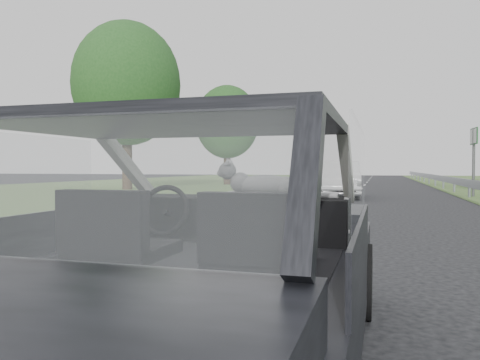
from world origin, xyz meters
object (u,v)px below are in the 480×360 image
Objects in this scene: other_car at (339,179)px; subject_car at (202,251)px; highway_sign at (474,162)px; cat at (265,184)px.

subject_car is at bearing -93.02° from other_car.
highway_sign reaches higher than other_car.
highway_sign is at bearing 75.94° from subject_car.
other_car is at bearing -161.17° from highway_sign.
subject_car is at bearing -107.02° from highway_sign.
highway_sign reaches higher than cat.
other_car is 1.58× the size of highway_sign.
subject_car is 0.79m from cat.
highway_sign is at bearing 16.78° from other_car.
cat is at bearing -92.17° from other_car.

